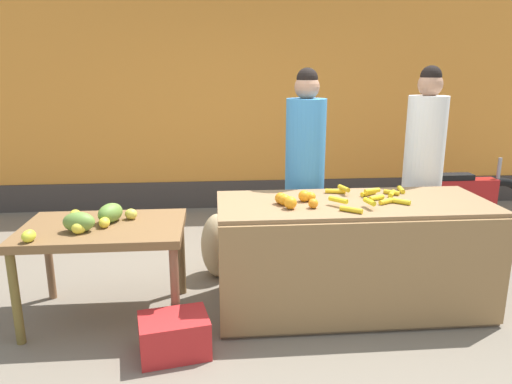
% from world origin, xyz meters
% --- Properties ---
extents(ground_plane, '(24.00, 24.00, 0.00)m').
position_xyz_m(ground_plane, '(0.00, 0.00, 0.00)').
color(ground_plane, '#756B5B').
extents(market_wall_back, '(9.34, 0.23, 3.03)m').
position_xyz_m(market_wall_back, '(0.00, 2.97, 1.48)').
color(market_wall_back, orange).
rests_on(market_wall_back, ground).
extents(fruit_stall_counter, '(2.03, 0.83, 0.85)m').
position_xyz_m(fruit_stall_counter, '(0.55, -0.01, 0.43)').
color(fruit_stall_counter, olive).
rests_on(fruit_stall_counter, ground).
extents(side_table_wooden, '(1.15, 0.76, 0.72)m').
position_xyz_m(side_table_wooden, '(-1.29, 0.00, 0.63)').
color(side_table_wooden, brown).
rests_on(side_table_wooden, ground).
extents(banana_bunch_pile, '(0.70, 0.66, 0.07)m').
position_xyz_m(banana_bunch_pile, '(0.69, 0.04, 0.88)').
color(banana_bunch_pile, gold).
rests_on(banana_bunch_pile, fruit_stall_counter).
extents(orange_pile, '(0.31, 0.27, 0.09)m').
position_xyz_m(orange_pile, '(0.09, -0.06, 0.89)').
color(orange_pile, orange).
rests_on(orange_pile, fruit_stall_counter).
extents(mango_papaya_pile, '(0.69, 0.60, 0.14)m').
position_xyz_m(mango_papaya_pile, '(-1.36, -0.03, 0.78)').
color(mango_papaya_pile, '#D4C846').
rests_on(mango_papaya_pile, side_table_wooden).
extents(vendor_woman_blue_shirt, '(0.34, 0.34, 1.82)m').
position_xyz_m(vendor_woman_blue_shirt, '(0.30, 0.65, 0.92)').
color(vendor_woman_blue_shirt, '#33333D').
rests_on(vendor_woman_blue_shirt, ground).
extents(vendor_woman_white_shirt, '(0.34, 0.34, 1.84)m').
position_xyz_m(vendor_woman_white_shirt, '(1.36, 0.66, 0.93)').
color(vendor_woman_white_shirt, '#33333D').
rests_on(vendor_woman_white_shirt, ground).
extents(parked_motorcycle, '(1.60, 0.18, 0.88)m').
position_xyz_m(parked_motorcycle, '(2.18, 1.50, 0.40)').
color(parked_motorcycle, black).
rests_on(parked_motorcycle, ground).
extents(produce_crate, '(0.49, 0.40, 0.26)m').
position_xyz_m(produce_crate, '(-0.77, -0.54, 0.13)').
color(produce_crate, red).
rests_on(produce_crate, ground).
extents(produce_sack, '(0.33, 0.38, 0.58)m').
position_xyz_m(produce_sack, '(-0.47, 0.65, 0.29)').
color(produce_sack, tan).
rests_on(produce_sack, ground).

